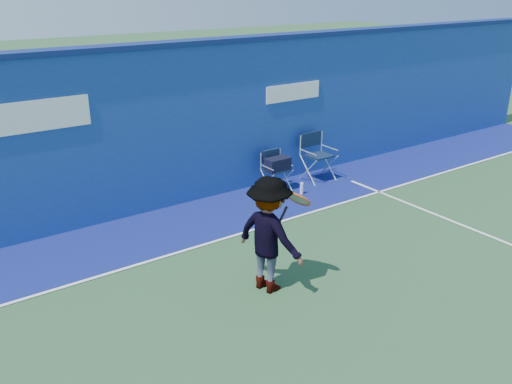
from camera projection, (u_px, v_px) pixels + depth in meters
ground at (316, 354)px, 6.35m from camera, size 80.00×80.00×0.00m
stadium_wall at (129, 132)px, 9.75m from camera, size 24.00×0.50×3.08m
out_of_bounds_strip at (162, 231)px, 9.48m from camera, size 24.00×1.80×0.01m
court_lines at (285, 328)px, 6.81m from camera, size 24.00×12.00×0.01m
directors_chair_left at (276, 174)px, 11.17m from camera, size 0.50×0.46×0.84m
directors_chair_right at (318, 166)px, 11.81m from camera, size 0.61×0.54×1.02m
water_bottle at (302, 189)px, 11.07m from camera, size 0.07×0.07×0.25m
tennis_player at (269, 235)px, 7.43m from camera, size 1.02×1.20×1.67m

